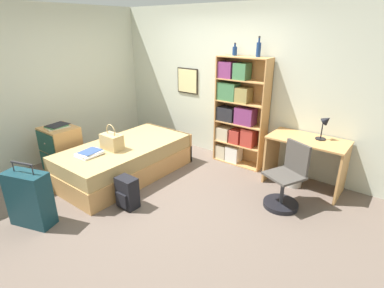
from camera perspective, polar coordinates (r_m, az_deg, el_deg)
The scene contains 17 objects.
ground_plane at distance 4.51m, azimuth -6.41°, elevation -8.32°, with size 14.00×14.00×0.00m, color #66564C.
wall_back at distance 5.35m, azimuth 5.96°, elevation 11.31°, with size 10.00×0.09×2.60m.
wall_left at distance 5.84m, azimuth -23.58°, elevation 10.52°, with size 0.06×10.00×2.60m.
bed at distance 4.89m, azimuth -12.45°, elevation -2.92°, with size 1.08×2.08×0.52m.
handbag at distance 4.61m, azimuth -15.04°, elevation 0.49°, with size 0.33×0.20×0.39m.
book_stack_on_bed at distance 4.52m, azimuth -18.92°, elevation -1.70°, with size 0.29×0.36×0.06m.
suitcase at distance 4.06m, azimuth -28.52°, elevation -9.16°, with size 0.56×0.39×0.81m.
dresser at distance 5.32m, azimuth -23.61°, elevation -0.91°, with size 0.54×0.50×0.74m.
magazine_pile_on_dresser at distance 5.21m, azimuth -24.32°, elevation 3.10°, with size 0.32×0.38×0.04m.
bookcase at distance 5.08m, azimuth 8.50°, elevation 5.71°, with size 0.87×0.29×1.80m.
bottle_green at distance 5.00m, azimuth 8.15°, elevation 17.19°, with size 0.07×0.07×0.19m.
bottle_brown at distance 4.81m, azimuth 12.56°, elevation 17.23°, with size 0.07×0.07×0.30m.
desk at distance 4.62m, azimuth 20.91°, elevation -1.87°, with size 1.07×0.58×0.75m.
desk_lamp at distance 4.50m, azimuth 24.09°, elevation 3.56°, with size 0.19×0.14×0.37m.
desk_chair at distance 4.13m, azimuth 17.35°, elevation -7.75°, with size 0.55×0.55×0.87m.
backpack at distance 4.05m, azimuth -12.27°, elevation -9.09°, with size 0.28×0.21×0.42m.
waste_bin at distance 4.75m, azimuth 18.84°, elevation -5.91°, with size 0.25×0.25×0.28m.
Camera 1 is at (2.78, -2.77, 2.23)m, focal length 28.00 mm.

